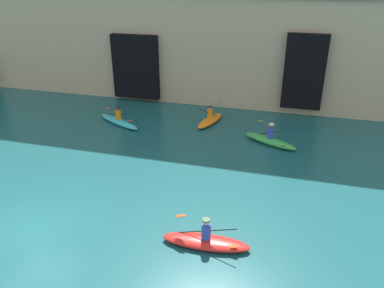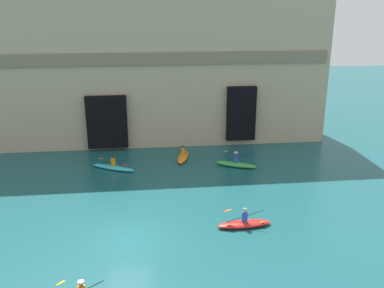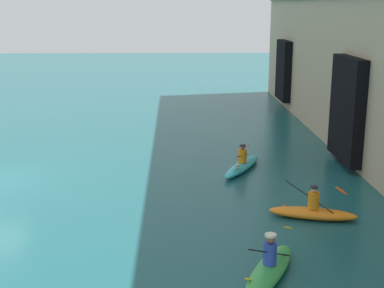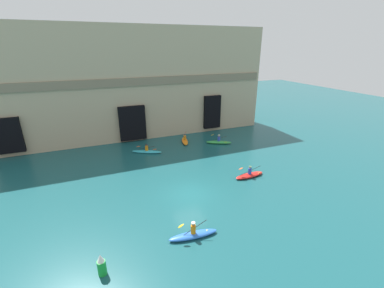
% 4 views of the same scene
% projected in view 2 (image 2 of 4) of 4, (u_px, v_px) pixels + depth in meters
% --- Properties ---
extents(ground_plane, '(120.00, 120.00, 0.00)m').
position_uv_depth(ground_plane, '(128.00, 240.00, 22.58)').
color(ground_plane, '#195156').
extents(cliff_bluff, '(39.52, 7.22, 14.16)m').
position_uv_depth(cliff_bluff, '(97.00, 61.00, 37.26)').
color(cliff_bluff, tan).
rests_on(cliff_bluff, ground).
extents(kayak_cyan, '(3.41, 2.21, 1.11)m').
position_uv_depth(kayak_cyan, '(114.00, 167.00, 31.96)').
color(kayak_cyan, '#33B2C6').
rests_on(kayak_cyan, ground).
extents(kayak_green, '(3.18, 2.10, 1.19)m').
position_uv_depth(kayak_green, '(236.00, 164.00, 32.51)').
color(kayak_green, green).
rests_on(kayak_green, ground).
extents(kayak_orange, '(1.43, 2.93, 1.23)m').
position_uv_depth(kayak_orange, '(183.00, 156.00, 34.07)').
color(kayak_orange, orange).
rests_on(kayak_orange, ground).
extents(kayak_red, '(3.10, 1.00, 1.12)m').
position_uv_depth(kayak_red, '(244.00, 223.00, 23.87)').
color(kayak_red, red).
rests_on(kayak_red, ground).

